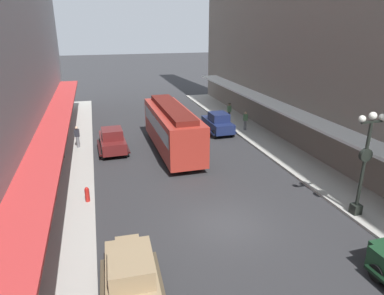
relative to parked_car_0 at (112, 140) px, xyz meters
The scene contains 14 objects.
ground_plane 12.41m from the parked_car_0, 68.41° to the right, with size 200.00×200.00×0.00m, color #2D2D30.
sidewalk_left 11.91m from the parked_car_0, 104.35° to the right, with size 3.00×60.00×0.15m, color #A8A59E.
sidewalk_right 16.69m from the parked_car_0, 43.68° to the right, with size 3.00×60.00×0.15m, color #A8A59E.
parked_car_0 is the anchor object (origin of this frame).
parked_car_1 9.39m from the parked_car_0, 14.29° to the left, with size 2.20×4.28×1.84m.
parked_car_2 15.08m from the parked_car_0, 91.13° to the right, with size 2.27×4.31×1.84m.
streetcar 4.54m from the parked_car_0, 14.01° to the right, with size 2.58×9.62×3.46m.
lamp_post_with_clock 16.81m from the parked_car_0, 48.95° to the right, with size 1.42×0.44×5.16m.
fire_hydrant 7.89m from the parked_car_0, 103.17° to the right, with size 0.24×0.24×0.82m.
pedestrian_0 10.85m from the parked_car_0, 110.82° to the right, with size 0.36×0.28×1.67m.
pedestrian_1 2.84m from the parked_car_0, 151.63° to the left, with size 0.36×0.24×1.64m.
pedestrian_2 12.66m from the parked_car_0, 25.66° to the left, with size 0.36×0.28×1.67m.
pedestrian_3 3.55m from the parked_car_0, 169.57° to the right, with size 0.36×0.24×1.64m.
pedestrian_4 11.77m from the parked_car_0, 10.19° to the left, with size 0.36×0.24×1.64m.
Camera 1 is at (-5.45, -13.20, 9.00)m, focal length 32.14 mm.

